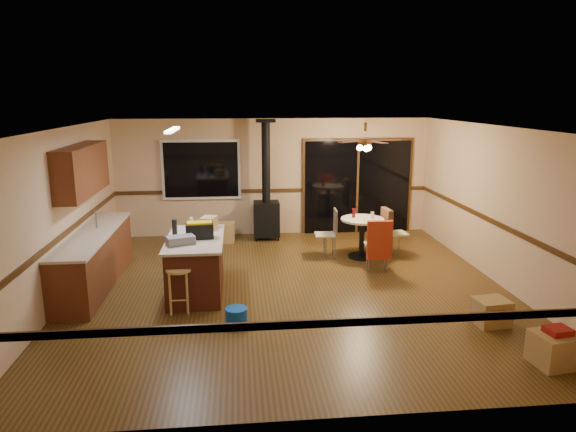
{
  "coord_description": "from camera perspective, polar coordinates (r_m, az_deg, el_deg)",
  "views": [
    {
      "loc": [
        -0.81,
        -7.87,
        3.07
      ],
      "look_at": [
        0.0,
        0.3,
        1.15
      ],
      "focal_mm": 32.0,
      "sensor_mm": 36.0,
      "label": 1
    }
  ],
  "objects": [
    {
      "name": "floor",
      "position": [
        8.48,
        0.2,
        -8.05
      ],
      "size": [
        7.0,
        7.0,
        0.0
      ],
      "primitive_type": "plane",
      "color": "#4C3415",
      "rests_on": "ground"
    },
    {
      "name": "ceiling",
      "position": [
        7.92,
        0.22,
        9.77
      ],
      "size": [
        7.0,
        7.0,
        0.0
      ],
      "primitive_type": "plane",
      "rotation": [
        3.14,
        0.0,
        0.0
      ],
      "color": "silver",
      "rests_on": "ground"
    },
    {
      "name": "wall_back",
      "position": [
        11.53,
        -1.58,
        4.33
      ],
      "size": [
        7.0,
        0.0,
        7.0
      ],
      "primitive_type": "plane",
      "rotation": [
        1.57,
        0.0,
        0.0
      ],
      "color": "tan",
      "rests_on": "ground"
    },
    {
      "name": "wall_front",
      "position": [
        4.78,
        4.57,
        -8.59
      ],
      "size": [
        7.0,
        0.0,
        7.0
      ],
      "primitive_type": "plane",
      "rotation": [
        -1.57,
        0.0,
        0.0
      ],
      "color": "tan",
      "rests_on": "ground"
    },
    {
      "name": "wall_left",
      "position": [
        8.5,
        -23.97,
        -0.01
      ],
      "size": [
        0.0,
        7.0,
        7.0
      ],
      "primitive_type": "plane",
      "rotation": [
        1.57,
        0.0,
        1.57
      ],
      "color": "tan",
      "rests_on": "ground"
    },
    {
      "name": "wall_right",
      "position": [
        9.14,
        22.59,
        0.98
      ],
      "size": [
        0.0,
        7.0,
        7.0
      ],
      "primitive_type": "plane",
      "rotation": [
        1.57,
        0.0,
        -1.57
      ],
      "color": "tan",
      "rests_on": "ground"
    },
    {
      "name": "chair_rail",
      "position": [
        8.17,
        0.21,
        -1.5
      ],
      "size": [
        7.0,
        7.0,
        0.08
      ],
      "primitive_type": null,
      "color": "#402710",
      "rests_on": "ground"
    },
    {
      "name": "window",
      "position": [
        11.45,
        -9.61,
        5.1
      ],
      "size": [
        1.72,
        0.1,
        1.32
      ],
      "primitive_type": "cube",
      "color": "black",
      "rests_on": "ground"
    },
    {
      "name": "sliding_door",
      "position": [
        11.81,
        7.69,
        3.2
      ],
      "size": [
        2.52,
        0.1,
        2.1
      ],
      "primitive_type": "cube",
      "color": "black",
      "rests_on": "ground"
    },
    {
      "name": "lower_cabinets",
      "position": [
        9.09,
        -20.71,
        -4.59
      ],
      "size": [
        0.6,
        3.0,
        0.86
      ],
      "primitive_type": "cube",
      "color": "#622E18",
      "rests_on": "ground"
    },
    {
      "name": "countertop",
      "position": [
        8.97,
        -20.94,
        -1.85
      ],
      "size": [
        0.64,
        3.04,
        0.04
      ],
      "primitive_type": "cube",
      "color": "beige",
      "rests_on": "lower_cabinets"
    },
    {
      "name": "upper_cabinets",
      "position": [
        9.0,
        -21.91,
        4.75
      ],
      "size": [
        0.35,
        2.0,
        0.8
      ],
      "primitive_type": "cube",
      "color": "#622E18",
      "rests_on": "ground"
    },
    {
      "name": "kitchen_island",
      "position": [
        8.32,
        -10.17,
        -5.38
      ],
      "size": [
        0.88,
        1.68,
        0.9
      ],
      "color": "#491D12",
      "rests_on": "ground"
    },
    {
      "name": "wood_stove",
      "position": [
        11.18,
        -2.42,
        1.07
      ],
      "size": [
        0.55,
        0.5,
        2.52
      ],
      "color": "black",
      "rests_on": "ground"
    },
    {
      "name": "ceiling_fan",
      "position": [
        9.73,
        8.55,
        7.96
      ],
      "size": [
        0.24,
        0.24,
        0.55
      ],
      "color": "brown",
      "rests_on": "ceiling"
    },
    {
      "name": "fluorescent_strip",
      "position": [
        8.24,
        -12.72,
        9.3
      ],
      "size": [
        0.1,
        1.2,
        0.04
      ],
      "primitive_type": "cube",
      "color": "white",
      "rests_on": "ceiling"
    },
    {
      "name": "toolbox_grey",
      "position": [
        7.87,
        -11.86,
        -2.65
      ],
      "size": [
        0.46,
        0.36,
        0.13
      ],
      "primitive_type": "cube",
      "rotation": [
        0.0,
        0.0,
        0.38
      ],
      "color": "slate",
      "rests_on": "kitchen_island"
    },
    {
      "name": "toolbox_black",
      "position": [
        8.12,
        -9.8,
        -1.66
      ],
      "size": [
        0.45,
        0.27,
        0.24
      ],
      "primitive_type": "cube",
      "rotation": [
        0.0,
        0.0,
        0.1
      ],
      "color": "black",
      "rests_on": "kitchen_island"
    },
    {
      "name": "toolbox_yellow_lid",
      "position": [
        8.09,
        -9.84,
        -0.75
      ],
      "size": [
        0.4,
        0.24,
        0.03
      ],
      "primitive_type": "cube",
      "rotation": [
        0.0,
        0.0,
        0.1
      ],
      "color": "gold",
      "rests_on": "toolbox_black"
    },
    {
      "name": "box_on_island",
      "position": [
        8.69,
        -8.79,
        -0.76
      ],
      "size": [
        0.3,
        0.36,
        0.21
      ],
      "primitive_type": "cube",
      "rotation": [
        0.0,
        0.0,
        -0.29
      ],
      "color": "#A38148",
      "rests_on": "kitchen_island"
    },
    {
      "name": "bottle_dark",
      "position": [
        8.29,
        -12.49,
        -1.33
      ],
      "size": [
        0.09,
        0.09,
        0.28
      ],
      "primitive_type": "cylinder",
      "rotation": [
        0.0,
        0.0,
        -0.19
      ],
      "color": "black",
      "rests_on": "kitchen_island"
    },
    {
      "name": "bottle_pink",
      "position": [
        8.19,
        -8.98,
        -1.59
      ],
      "size": [
        0.07,
        0.07,
        0.22
      ],
      "primitive_type": "cylinder",
      "rotation": [
        0.0,
        0.0,
        0.05
      ],
      "color": "#D84C8C",
      "rests_on": "kitchen_island"
    },
    {
      "name": "bottle_white",
      "position": [
        8.82,
        -10.66,
        -0.73
      ],
      "size": [
        0.08,
        0.08,
        0.18
      ],
      "primitive_type": "cylinder",
      "rotation": [
        0.0,
        0.0,
        0.41
      ],
      "color": "white",
      "rests_on": "kitchen_island"
    },
    {
      "name": "bar_stool",
      "position": [
        7.66,
        -11.96,
        -8.06
      ],
      "size": [
        0.45,
        0.45,
        0.66
      ],
      "primitive_type": "cylinder",
      "rotation": [
        0.0,
        0.0,
        0.28
      ],
      "color": "#D9BE72",
      "rests_on": "floor"
    },
    {
      "name": "blue_bucket",
      "position": [
        7.18,
        -5.75,
        -11.09
      ],
      "size": [
        0.31,
        0.31,
        0.25
      ],
      "primitive_type": "cylinder",
      "rotation": [
        0.0,
        0.0,
        0.03
      ],
      "color": "blue",
      "rests_on": "floor"
    },
    {
      "name": "dining_table",
      "position": [
        10.02,
        8.23,
        -1.67
      ],
      "size": [
        0.83,
        0.83,
        0.78
      ],
      "color": "black",
      "rests_on": "ground"
    },
    {
      "name": "glass_red",
      "position": [
        10.0,
        7.32,
        0.33
      ],
      "size": [
        0.07,
        0.07,
        0.18
      ],
      "primitive_type": "cylinder",
      "rotation": [
        0.0,
        0.0,
        -0.11
      ],
      "color": "#590C14",
      "rests_on": "dining_table"
    },
    {
      "name": "glass_cream",
      "position": [
        9.94,
        9.36,
        0.07
      ],
      "size": [
        0.07,
        0.07,
        0.14
      ],
      "primitive_type": "cylinder",
      "rotation": [
        0.0,
        0.0,
        0.29
      ],
      "color": "beige",
      "rests_on": "dining_table"
    },
    {
      "name": "chair_left",
      "position": [
        9.97,
        4.79,
        -1.3
      ],
      "size": [
        0.43,
        0.42,
        0.51
      ],
      "color": "tan",
      "rests_on": "ground"
    },
    {
      "name": "chair_near",
      "position": [
        9.2,
        10.1,
        -2.64
      ],
      "size": [
        0.44,
        0.48,
        0.7
      ],
      "color": "tan",
      "rests_on": "ground"
    },
    {
      "name": "chair_right",
      "position": [
        10.17,
        11.02,
        -1.16
      ],
      "size": [
        0.49,
        0.45,
        0.7
      ],
      "color": "tan",
      "rests_on": "ground"
    },
    {
      "name": "box_under_window",
      "position": [
        11.15,
        -7.34,
        -1.82
      ],
      "size": [
        0.54,
        0.45,
        0.42
      ],
      "primitive_type": "cube",
      "rotation": [
        0.0,
        0.0,
        -0.06
      ],
      "color": "#A38148",
      "rests_on": "floor"
    },
    {
      "name": "box_corner_a",
      "position": [
        6.93,
        27.6,
        -12.95
      ],
      "size": [
        0.57,
        0.5,
        0.39
      ],
      "primitive_type": "cube",
      "rotation": [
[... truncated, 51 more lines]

